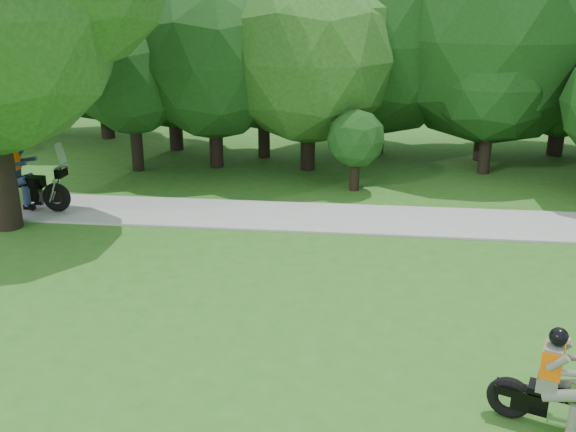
{
  "coord_description": "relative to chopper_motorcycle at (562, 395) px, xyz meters",
  "views": [
    {
      "loc": [
        -1.93,
        -7.53,
        5.6
      ],
      "look_at": [
        -3.34,
        4.91,
        1.14
      ],
      "focal_mm": 40.0,
      "sensor_mm": 36.0,
      "label": 1
    }
  ],
  "objects": [
    {
      "name": "touring_motorcycle",
      "position": [
        -11.61,
        7.7,
        0.2
      ],
      "size": [
        2.5,
        0.77,
        1.91
      ],
      "rotation": [
        0.0,
        0.0,
        -0.05
      ],
      "color": "black",
      "rests_on": "walkway"
    },
    {
      "name": "chopper_motorcycle",
      "position": [
        0.0,
        0.0,
        0.0
      ],
      "size": [
        2.06,
        1.08,
        1.51
      ],
      "rotation": [
        0.0,
        0.0,
        -0.37
      ],
      "color": "black",
      "rests_on": "ground"
    },
    {
      "name": "walkway",
      "position": [
        -0.85,
        8.02,
        -0.53
      ],
      "size": [
        60.0,
        2.2,
        0.06
      ],
      "primitive_type": "cube",
      "color": "gray",
      "rests_on": "ground"
    },
    {
      "name": "ground",
      "position": [
        -0.85,
        0.02,
        -0.56
      ],
      "size": [
        100.0,
        100.0,
        0.0
      ],
      "primitive_type": "plane",
      "color": "#2B601B",
      "rests_on": "ground"
    },
    {
      "name": "tree_line",
      "position": [
        0.02,
        14.9,
        3.15
      ],
      "size": [
        40.06,
        11.63,
        7.73
      ],
      "color": "black",
      "rests_on": "ground"
    }
  ]
}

